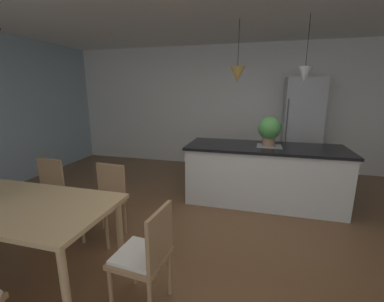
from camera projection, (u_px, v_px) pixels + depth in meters
The scene contains 11 objects.
ground_plane at pixel (221, 245), 2.90m from camera, with size 10.00×8.40×0.04m, color brown.
wall_back_kitchen at pixel (244, 108), 5.65m from camera, with size 10.00×0.12×2.70m, color white.
dining_table at pixel (7, 209), 2.25m from camera, with size 1.94×0.89×0.76m.
chair_far_left at pixel (44, 192), 3.18m from camera, with size 0.42×0.42×0.87m.
chair_far_right at pixel (105, 199), 2.96m from camera, with size 0.43×0.43×0.87m.
chair_kitchen_end at pixel (146, 254), 1.96m from camera, with size 0.43×0.43×0.87m.
kitchen_island at pixel (263, 174), 3.91m from camera, with size 2.35×0.89×0.91m.
refrigerator at pixel (301, 128), 5.06m from camera, with size 0.71×0.67×1.97m.
pendant_over_island_main at pixel (237, 74), 3.68m from camera, with size 0.21×0.21×0.86m.
pendant_over_island_aux at pixel (305, 74), 3.45m from camera, with size 0.18×0.18×0.87m.
potted_plant_on_island at pixel (269, 130), 3.74m from camera, with size 0.34×0.34×0.44m.
Camera 1 is at (0.35, -2.57, 1.71)m, focal length 23.55 mm.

